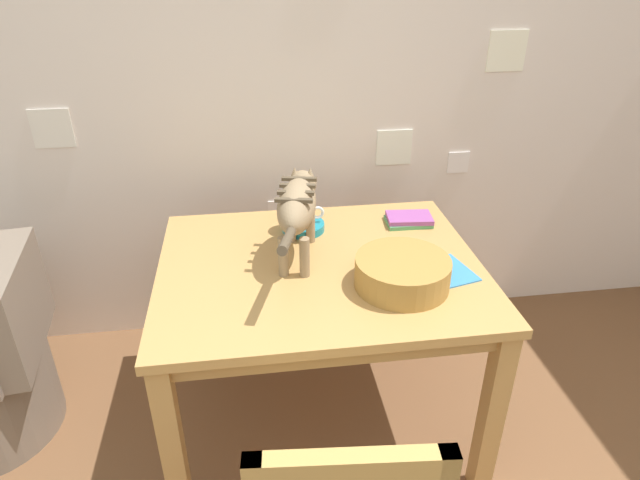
{
  "coord_description": "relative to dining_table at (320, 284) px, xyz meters",
  "views": [
    {
      "loc": [
        -0.27,
        -0.29,
        1.8
      ],
      "look_at": [
        -0.03,
        1.42,
        0.86
      ],
      "focal_mm": 30.64,
      "sensor_mm": 36.0,
      "label": 1
    }
  ],
  "objects": [
    {
      "name": "saucer_bowl",
      "position": [
        -0.03,
        0.28,
        0.11
      ],
      "size": [
        0.17,
        0.17,
        0.03
      ],
      "primitive_type": "cylinder",
      "color": "teal",
      "rests_on": "dining_table"
    },
    {
      "name": "coffee_mug",
      "position": [
        -0.03,
        0.28,
        0.16
      ],
      "size": [
        0.13,
        0.09,
        0.08
      ],
      "color": "white",
      "rests_on": "saucer_bowl"
    },
    {
      "name": "book_stack",
      "position": [
        0.42,
        0.27,
        0.11
      ],
      "size": [
        0.2,
        0.14,
        0.04
      ],
      "color": "#4C9860",
      "rests_on": "dining_table"
    },
    {
      "name": "wicker_basket",
      "position": [
        0.26,
        -0.18,
        0.14
      ],
      "size": [
        0.33,
        0.33,
        0.1
      ],
      "color": "#A67B3A",
      "rests_on": "dining_table"
    },
    {
      "name": "magazine",
      "position": [
        0.39,
        -0.13,
        0.09
      ],
      "size": [
        0.3,
        0.25,
        0.01
      ],
      "primitive_type": "cube",
      "rotation": [
        0.0,
        0.0,
        0.24
      ],
      "color": "#3786D2",
      "rests_on": "dining_table"
    },
    {
      "name": "cat",
      "position": [
        -0.07,
        0.08,
        0.3
      ],
      "size": [
        0.21,
        0.68,
        0.29
      ],
      "rotation": [
        0.0,
        0.0,
        -0.21
      ],
      "color": "#927A5A",
      "rests_on": "dining_table"
    },
    {
      "name": "dining_table",
      "position": [
        0.0,
        0.0,
        0.0
      ],
      "size": [
        1.18,
        0.96,
        0.76
      ],
      "color": "tan",
      "rests_on": "ground_plane"
    },
    {
      "name": "wall_rear",
      "position": [
        0.03,
        0.77,
        0.58
      ],
      "size": [
        4.9,
        0.11,
        2.5
      ],
      "color": "silver",
      "rests_on": "ground_plane"
    }
  ]
}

